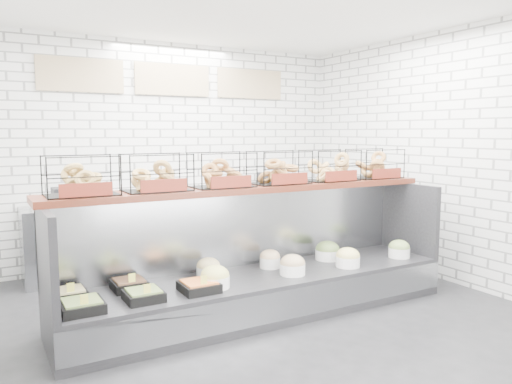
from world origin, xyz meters
TOP-DOWN VIEW (x-y plane):
  - ground at (0.00, 0.00)m, footprint 5.50×5.50m
  - room_shell at (0.00, 0.60)m, footprint 5.02×5.51m
  - display_case at (-0.01, 0.34)m, footprint 4.00×0.90m
  - bagel_shelf at (0.01, 0.52)m, footprint 4.10×0.50m
  - prep_counter at (-0.00, 2.43)m, footprint 4.00×0.60m

SIDE VIEW (x-z plane):
  - ground at x=0.00m, z-range 0.00..0.00m
  - display_case at x=-0.01m, z-range -0.27..0.93m
  - prep_counter at x=0.00m, z-range -0.13..1.07m
  - bagel_shelf at x=0.01m, z-range 1.19..1.59m
  - room_shell at x=0.00m, z-range 0.55..3.56m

